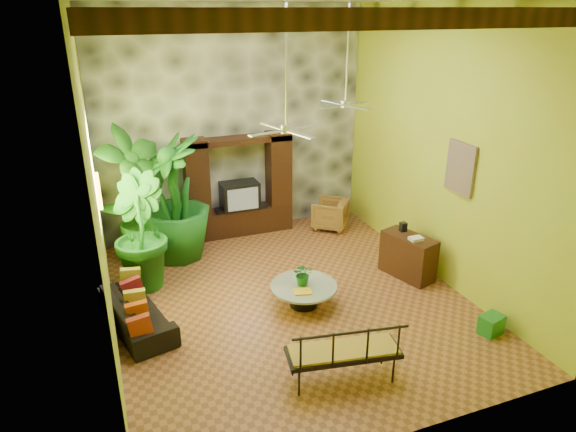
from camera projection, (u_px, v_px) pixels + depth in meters
name	position (u px, v px, depth m)	size (l,w,h in m)	color
ground	(289.00, 298.00, 9.30)	(7.00, 7.00, 0.00)	brown
back_wall	(232.00, 123.00, 11.38)	(6.00, 0.02, 5.00)	gold
left_wall	(94.00, 187.00, 7.36)	(0.02, 7.00, 5.00)	gold
right_wall	(442.00, 148.00, 9.35)	(0.02, 7.00, 5.00)	gold
stone_accent_wall	(233.00, 124.00, 11.33)	(5.98, 0.10, 4.98)	#33353A
ceiling_beams	(289.00, 15.00, 7.49)	(5.95, 5.36, 0.22)	#341A10
entertainment_center	(239.00, 193.00, 11.65)	(2.40, 0.55, 2.30)	black
ceiling_fan_front	(286.00, 115.00, 7.60)	(1.28, 1.28, 1.86)	silver
ceiling_fan_back	(346.00, 93.00, 9.58)	(1.28, 1.28, 1.86)	silver
wall_art_mask	(99.00, 191.00, 8.39)	(0.06, 0.32, 0.55)	gold
wall_art_painting	(461.00, 168.00, 8.89)	(0.06, 0.70, 0.90)	navy
sofa	(136.00, 312.00, 8.38)	(1.89, 0.74, 0.55)	black
wicker_armchair	(330.00, 214.00, 12.13)	(0.75, 0.77, 0.70)	olive
tall_plant_a	(136.00, 196.00, 10.18)	(1.49, 1.01, 2.82)	#1F5D18
tall_plant_b	(138.00, 232.00, 9.37)	(1.20, 0.96, 2.17)	#1B6722
tall_plant_c	(174.00, 199.00, 10.37)	(1.45, 1.45, 2.59)	#185D1C
coffee_table	(304.00, 292.00, 8.99)	(1.17, 1.17, 0.40)	black
centerpiece_plant	(303.00, 274.00, 8.89)	(0.37, 0.32, 0.41)	#185D1D
yellow_tray	(303.00, 292.00, 8.69)	(0.30, 0.21, 0.03)	yellow
iron_bench	(346.00, 351.00, 7.01)	(1.65, 0.83, 0.57)	black
side_console	(408.00, 256.00, 9.92)	(0.48, 1.06, 0.85)	#392012
green_bin	(491.00, 325.00, 8.24)	(0.37, 0.28, 0.32)	#217C23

